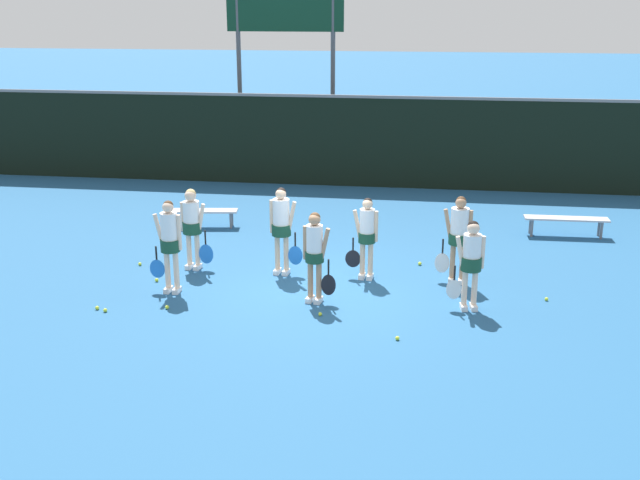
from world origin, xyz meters
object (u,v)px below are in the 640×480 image
(tennis_ball_7, at_px, (397,338))
(tennis_ball_11, at_px, (546,299))
(tennis_ball_2, at_px, (167,307))
(tennis_ball_10, at_px, (166,245))
(player_0, at_px, (170,239))
(player_4, at_px, (282,223))
(player_6, at_px, (459,232))
(tennis_ball_6, at_px, (140,264))
(tennis_ball_8, at_px, (320,314))
(tennis_ball_9, at_px, (157,280))
(player_2, at_px, (471,258))
(tennis_ball_0, at_px, (105,310))
(tennis_ball_3, at_px, (363,261))
(player_5, at_px, (367,232))
(scoreboard, at_px, (285,29))
(tennis_ball_1, at_px, (163,249))
(player_3, at_px, (192,222))
(tennis_ball_4, at_px, (420,264))
(bench_far, at_px, (566,220))
(player_1, at_px, (315,250))
(bench_courtside, at_px, (203,212))

(tennis_ball_7, bearing_deg, tennis_ball_11, 38.02)
(tennis_ball_2, distance_m, tennis_ball_10, 3.57)
(player_0, bearing_deg, player_4, 36.21)
(player_6, distance_m, tennis_ball_6, 6.46)
(tennis_ball_8, xyz_separation_m, tennis_ball_9, (-3.36, 1.18, 0.00))
(player_2, xyz_separation_m, tennis_ball_0, (-6.27, -1.04, -0.91))
(tennis_ball_10, bearing_deg, tennis_ball_0, -87.34)
(tennis_ball_3, height_order, tennis_ball_11, tennis_ball_3)
(tennis_ball_6, xyz_separation_m, tennis_ball_10, (0.12, 1.26, 0.00))
(player_2, bearing_deg, player_5, 138.54)
(player_5, height_order, tennis_ball_9, player_5)
(scoreboard, height_order, player_4, scoreboard)
(tennis_ball_6, bearing_deg, tennis_ball_1, 81.91)
(player_4, bearing_deg, tennis_ball_9, -155.52)
(tennis_ball_0, xyz_separation_m, tennis_ball_11, (7.69, 1.61, -0.00))
(player_3, relative_size, tennis_ball_8, 25.38)
(tennis_ball_1, bearing_deg, tennis_ball_9, -74.42)
(tennis_ball_11, bearing_deg, scoreboard, 123.13)
(tennis_ball_3, bearing_deg, player_3, -166.26)
(player_0, bearing_deg, tennis_ball_7, -17.64)
(player_2, height_order, tennis_ball_4, player_2)
(bench_far, xyz_separation_m, player_3, (-7.80, -3.31, 0.60))
(player_1, bearing_deg, tennis_ball_0, -154.00)
(player_4, bearing_deg, tennis_ball_4, 23.43)
(tennis_ball_11, bearing_deg, player_2, -157.97)
(player_2, bearing_deg, player_1, 173.32)
(player_1, bearing_deg, scoreboard, 113.53)
(bench_courtside, height_order, tennis_ball_2, bench_courtside)
(tennis_ball_3, bearing_deg, tennis_ball_6, -169.74)
(bench_courtside, bearing_deg, tennis_ball_8, -61.96)
(tennis_ball_8, bearing_deg, bench_courtside, 125.77)
(player_0, relative_size, player_6, 1.03)
(player_5, xyz_separation_m, tennis_ball_11, (3.34, -0.70, -0.90))
(scoreboard, bearing_deg, player_3, -90.96)
(player_6, bearing_deg, player_0, -160.56)
(bench_courtside, distance_m, player_2, 7.39)
(tennis_ball_0, xyz_separation_m, tennis_ball_3, (4.23, 3.21, 0.00))
(player_3, bearing_deg, tennis_ball_1, 141.25)
(player_0, bearing_deg, scoreboard, 91.04)
(bench_far, distance_m, player_3, 8.50)
(tennis_ball_1, relative_size, tennis_ball_6, 0.95)
(player_0, xyz_separation_m, tennis_ball_0, (-0.85, -1.09, -1.00))
(player_4, xyz_separation_m, tennis_ball_6, (-2.98, 0.05, -1.00))
(player_5, bearing_deg, tennis_ball_7, -69.97)
(scoreboard, bearing_deg, tennis_ball_9, -93.64)
(player_0, height_order, player_1, player_0)
(tennis_ball_1, bearing_deg, player_0, -66.71)
(tennis_ball_8, bearing_deg, player_0, 165.80)
(player_5, height_order, tennis_ball_8, player_5)
(scoreboard, bearing_deg, tennis_ball_3, -69.64)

